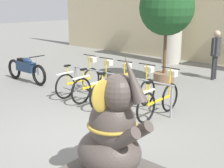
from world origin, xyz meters
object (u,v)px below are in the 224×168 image
(bicycle_2, at_px, (114,89))
(motorcycle, at_px, (26,68))
(bicycle_1, at_px, (96,84))
(bicycle_3, at_px, (136,94))
(bicycle_0, at_px, (80,80))
(elephant_statue, at_px, (112,139))
(potted_tree, at_px, (167,10))
(bicycle_4, at_px, (160,99))
(person_pedestrian, at_px, (216,51))

(bicycle_2, bearing_deg, motorcycle, -178.40)
(bicycle_1, relative_size, bicycle_3, 1.00)
(bicycle_3, distance_m, motorcycle, 4.32)
(motorcycle, bearing_deg, bicycle_0, 4.14)
(elephant_statue, bearing_deg, potted_tree, 114.38)
(bicycle_0, bearing_deg, potted_tree, 66.59)
(bicycle_2, height_order, elephant_statue, elephant_statue)
(bicycle_4, xyz_separation_m, potted_tree, (-1.52, 2.64, 1.88))
(motorcycle, distance_m, potted_tree, 4.81)
(bicycle_4, xyz_separation_m, motorcycle, (-4.98, -0.14, 0.04))
(bicycle_3, height_order, bicycle_4, same)
(bicycle_1, height_order, elephant_statue, elephant_statue)
(bicycle_4, bearing_deg, bicycle_2, -178.20)
(bicycle_3, bearing_deg, bicycle_1, -179.02)
(bicycle_0, relative_size, motorcycle, 0.82)
(elephant_statue, bearing_deg, bicycle_2, 130.09)
(person_pedestrian, relative_size, potted_tree, 0.51)
(bicycle_1, distance_m, bicycle_4, 1.99)
(bicycle_1, height_order, bicycle_3, same)
(bicycle_4, xyz_separation_m, elephant_statue, (0.90, -2.68, 0.24))
(person_pedestrian, bearing_deg, bicycle_0, -117.11)
(bicycle_3, bearing_deg, motorcycle, -178.00)
(person_pedestrian, bearing_deg, potted_tree, -122.83)
(bicycle_4, relative_size, elephant_statue, 0.88)
(bicycle_1, relative_size, elephant_statue, 0.88)
(bicycle_1, xyz_separation_m, bicycle_2, (0.66, -0.03, 0.00))
(bicycle_0, distance_m, potted_tree, 3.42)
(elephant_statue, relative_size, person_pedestrian, 1.17)
(bicycle_1, bearing_deg, bicycle_4, 0.46)
(bicycle_0, xyz_separation_m, bicycle_4, (2.65, -0.02, 0.00))
(elephant_statue, bearing_deg, bicycle_1, 137.27)
(elephant_statue, bearing_deg, bicycle_0, 142.67)
(bicycle_1, distance_m, elephant_statue, 3.93)
(person_pedestrian, bearing_deg, motorcycle, -135.81)
(bicycle_4, height_order, potted_tree, potted_tree)
(elephant_statue, distance_m, potted_tree, 6.07)
(potted_tree, bearing_deg, motorcycle, -141.16)
(bicycle_2, bearing_deg, bicycle_3, 4.18)
(bicycle_2, bearing_deg, bicycle_4, 1.80)
(bicycle_1, xyz_separation_m, person_pedestrian, (1.47, 4.21, 0.56))
(bicycle_0, relative_size, bicycle_4, 1.00)
(bicycle_0, relative_size, person_pedestrian, 1.02)
(bicycle_2, bearing_deg, elephant_statue, -49.91)
(bicycle_1, height_order, potted_tree, potted_tree)
(elephant_statue, bearing_deg, motorcycle, 156.65)
(bicycle_3, distance_m, bicycle_4, 0.66)
(bicycle_2, height_order, bicycle_3, same)
(bicycle_0, height_order, bicycle_4, same)
(bicycle_1, xyz_separation_m, bicycle_3, (1.32, 0.02, 0.00))
(potted_tree, bearing_deg, bicycle_2, -85.92)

